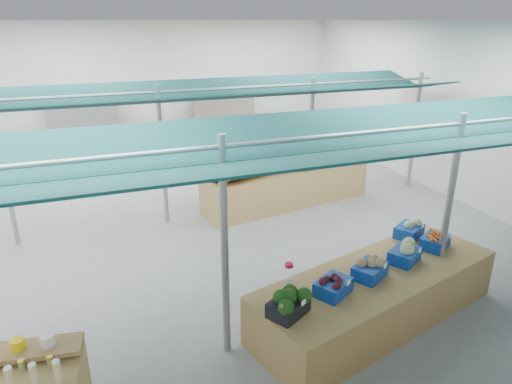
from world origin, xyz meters
TOP-DOWN VIEW (x-y plane):
  - floor at (0.00, 0.00)m, footprint 13.00×13.00m
  - hall at (0.00, 1.44)m, footprint 13.00×13.00m
  - pole_grid at (0.75, -1.75)m, footprint 10.00×4.60m
  - awnings at (0.75, -1.75)m, footprint 9.50×7.08m
  - back_shelving_left at (-2.50, 6.00)m, footprint 2.00×0.50m
  - back_shelving_right at (2.00, 6.00)m, footprint 2.00×0.50m
  - veg_counter at (1.30, -4.10)m, footprint 4.19×2.31m
  - fruit_counter at (1.91, 0.51)m, footprint 4.26×1.64m
  - far_counter at (1.08, 4.59)m, footprint 5.49×1.64m
  - vendor_left at (0.71, 1.61)m, footprint 0.66×0.49m
  - vendor_right at (2.51, 1.61)m, footprint 0.90×0.75m
  - crate_broccoli at (-0.36, -4.54)m, footprint 0.61×0.55m
  - crate_beets at (0.39, -4.34)m, footprint 0.61×0.55m
  - crate_celeriac at (1.08, -4.16)m, footprint 0.61×0.55m
  - crate_cabbage at (1.83, -3.96)m, footprint 0.61×0.55m
  - crate_carrots at (2.58, -3.76)m, footprint 0.61×0.55m
  - sparrow at (-0.49, -4.72)m, footprint 0.12×0.09m
  - pole_ribbon at (-0.09, -3.97)m, footprint 0.12×0.12m
  - apple_heap_yellow at (0.95, 0.26)m, footprint 2.02×1.27m
  - apple_heap_red at (2.76, 0.55)m, footprint 1.64×1.14m
  - pineapple at (3.78, 0.72)m, footprint 0.14×0.14m
  - crate_extra at (2.45, -3.28)m, footprint 0.61×0.55m

SIDE VIEW (x-z plane):
  - floor at x=0.00m, z-range 0.00..0.00m
  - veg_counter at x=1.30m, z-range 0.00..0.77m
  - fruit_counter at x=1.91m, z-range 0.00..0.89m
  - far_counter at x=1.08m, z-range 0.00..0.97m
  - vendor_left at x=0.71m, z-range 0.00..1.66m
  - vendor_right at x=2.51m, z-range 0.00..1.66m
  - crate_carrots at x=2.58m, z-range 0.74..1.03m
  - crate_beets at x=0.39m, z-range 0.76..1.05m
  - crate_celeriac at x=1.08m, z-range 0.76..1.08m
  - crate_extra at x=2.45m, z-range 0.76..1.08m
  - crate_broccoli at x=-0.36m, z-range 0.76..1.11m
  - crate_cabbage at x=1.83m, z-range 0.76..1.11m
  - back_shelving_left at x=-2.50m, z-range 0.00..2.00m
  - back_shelving_right at x=2.00m, z-range 0.00..2.00m
  - sparrow at x=-0.49m, z-range 0.97..1.08m
  - apple_heap_yellow at x=0.95m, z-range 0.92..1.19m
  - apple_heap_red at x=2.76m, z-range 0.92..1.19m
  - pineapple at x=3.78m, z-range 0.88..1.27m
  - pole_ribbon at x=-0.09m, z-range 0.94..1.22m
  - pole_grid at x=0.75m, z-range 0.31..3.31m
  - hall at x=0.00m, z-range -3.85..9.15m
  - awnings at x=0.75m, z-range 2.63..2.93m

